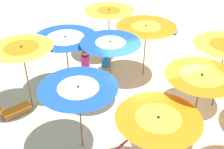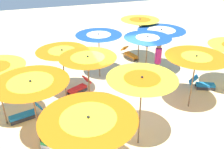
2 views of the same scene
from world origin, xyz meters
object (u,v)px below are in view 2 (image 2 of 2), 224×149
object	(u,v)px
beach_umbrella_2	(89,124)
beachgoer_1	(160,38)
beach_umbrella_4	(88,63)
beach_umbrella_8	(196,61)
beach_umbrella_1	(31,86)
beach_umbrella_7	(147,42)
lounger_4	(203,84)
lounger_3	(58,143)
beach_umbrella_5	(142,83)
beach_umbrella_9	(140,23)
lounger_1	(130,54)
beach_umbrella_3	(62,54)
beach_umbrella_10	(161,34)
lounger_2	(25,114)
beach_umbrella_6	(99,38)
lounger_0	(79,88)
beachgoer_0	(158,61)

from	to	relation	value
beach_umbrella_2	beachgoer_1	size ratio (longest dim) A/B	1.49
beach_umbrella_4	beach_umbrella_8	xyz separation A→B (m)	(-0.60, -3.90, -0.25)
beach_umbrella_1	beach_umbrella_7	size ratio (longest dim) A/B	0.98
beach_umbrella_7	beachgoer_1	bearing A→B (deg)	-36.00
lounger_4	lounger_3	bearing A→B (deg)	-141.02
beach_umbrella_5	beach_umbrella_9	bearing A→B (deg)	-23.63
lounger_4	beach_umbrella_7	bearing A→B (deg)	-175.81
lounger_1	beachgoer_1	xyz separation A→B (m)	(0.36, -2.03, 0.64)
beach_umbrella_3	beach_umbrella_9	world-z (taller)	beach_umbrella_9
beach_umbrella_2	beach_umbrella_1	bearing A→B (deg)	28.34
beach_umbrella_10	lounger_3	distance (m)	6.92
beach_umbrella_5	beachgoer_1	bearing A→B (deg)	-32.53
beach_umbrella_7	beach_umbrella_8	xyz separation A→B (m)	(-1.94, -1.04, -0.18)
lounger_2	beach_umbrella_8	bearing A→B (deg)	154.83
beach_umbrella_2	lounger_1	distance (m)	9.05
beach_umbrella_1	beach_umbrella_10	bearing A→B (deg)	-60.49
beach_umbrella_1	lounger_2	world-z (taller)	beach_umbrella_1
beach_umbrella_7	beach_umbrella_10	size ratio (longest dim) A/B	1.07
lounger_2	lounger_3	bearing A→B (deg)	102.34
beach_umbrella_4	lounger_1	size ratio (longest dim) A/B	1.85
beach_umbrella_5	beach_umbrella_6	bearing A→B (deg)	-1.08
lounger_1	beach_umbrella_5	bearing A→B (deg)	-35.33
beach_umbrella_2	beach_umbrella_10	world-z (taller)	beach_umbrella_2
beach_umbrella_5	lounger_4	bearing A→B (deg)	-61.21
beach_umbrella_5	lounger_3	bearing A→B (deg)	76.77
beach_umbrella_4	beach_umbrella_9	size ratio (longest dim) A/B	1.03
lounger_0	beach_umbrella_7	bearing A→B (deg)	141.28
beach_umbrella_1	beach_umbrella_7	bearing A→B (deg)	-64.48
beach_umbrella_2	beach_umbrella_5	size ratio (longest dim) A/B	0.97
beach_umbrella_1	beach_umbrella_4	distance (m)	2.11
beach_umbrella_3	beach_umbrella_5	xyz separation A→B (m)	(-3.57, -1.77, 0.29)
lounger_3	beachgoer_0	world-z (taller)	beachgoer_0
beach_umbrella_1	beach_umbrella_4	bearing A→B (deg)	-63.96
beach_umbrella_4	lounger_4	xyz separation A→B (m)	(0.42, -5.32, -2.04)
beach_umbrella_2	beach_umbrella_6	bearing A→B (deg)	-17.85
beach_umbrella_9	lounger_4	xyz separation A→B (m)	(-3.59, -1.61, -2.00)
beach_umbrella_1	beach_umbrella_9	world-z (taller)	beach_umbrella_9
beach_umbrella_2	beach_umbrella_4	size ratio (longest dim) A/B	0.96
beach_umbrella_4	beach_umbrella_3	bearing A→B (deg)	20.66
lounger_3	beach_umbrella_2	bearing A→B (deg)	144.42
lounger_0	lounger_2	world-z (taller)	lounger_0
beach_umbrella_1	lounger_1	distance (m)	8.03
lounger_0	beach_umbrella_5	bearing A→B (deg)	79.47
beach_umbrella_10	beach_umbrella_9	bearing A→B (deg)	15.36
beach_umbrella_1	beach_umbrella_3	world-z (taller)	beach_umbrella_1
beach_umbrella_7	beachgoer_0	xyz separation A→B (m)	(0.59, -0.91, -1.24)
beach_umbrella_5	beach_umbrella_7	xyz separation A→B (m)	(3.22, -1.73, -0.07)
beach_umbrella_3	lounger_0	world-z (taller)	beach_umbrella_3
beach_umbrella_1	beach_umbrella_10	world-z (taller)	beach_umbrella_1
beach_umbrella_1	beach_umbrella_6	xyz separation A→B (m)	(3.93, -3.12, -0.22)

